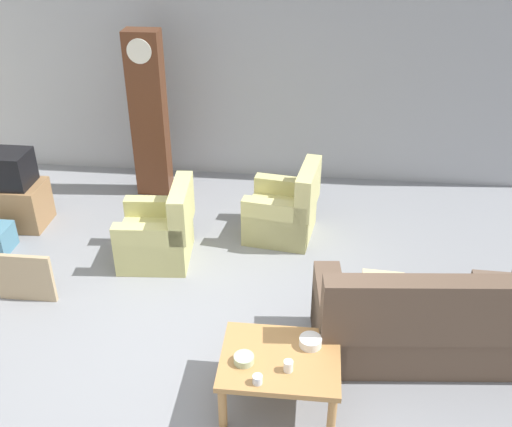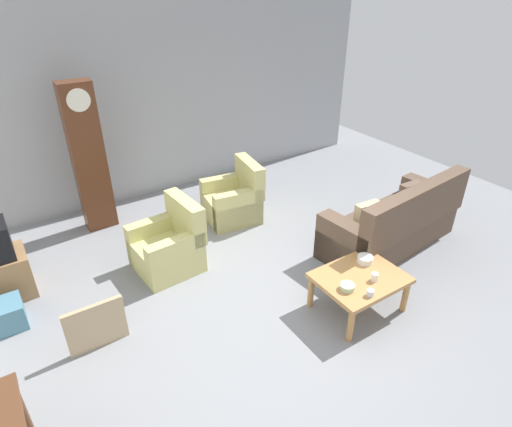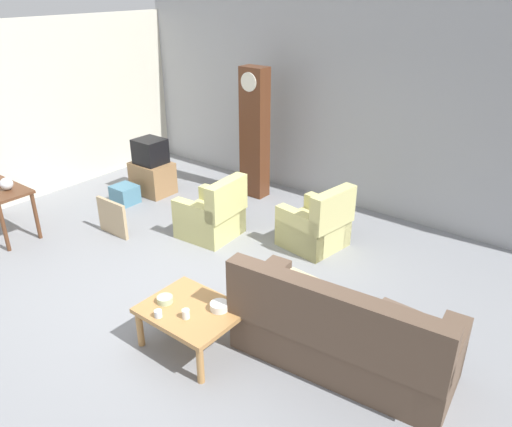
{
  "view_description": "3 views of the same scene",
  "coord_description": "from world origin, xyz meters",
  "px_view_note": "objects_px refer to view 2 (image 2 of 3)",
  "views": [
    {
      "loc": [
        0.85,
        -4.1,
        3.82
      ],
      "look_at": [
        0.33,
        0.87,
        0.9
      ],
      "focal_mm": 41.27,
      "sensor_mm": 36.0,
      "label": 1
    },
    {
      "loc": [
        -2.35,
        -3.15,
        3.41
      ],
      "look_at": [
        0.12,
        0.64,
        0.83
      ],
      "focal_mm": 29.86,
      "sensor_mm": 36.0,
      "label": 2
    },
    {
      "loc": [
        3.7,
        -3.43,
        3.44
      ],
      "look_at": [
        0.44,
        0.74,
        0.92
      ],
      "focal_mm": 34.94,
      "sensor_mm": 36.0,
      "label": 3
    }
  ],
  "objects_px": {
    "couch_floral": "(393,224)",
    "grandfather_clock": "(89,159)",
    "armchair_olive_far": "(234,201)",
    "cup_blue_rimmed": "(370,293)",
    "framed_picture_leaning": "(96,326)",
    "bowl_white_stacked": "(365,259)",
    "bowl_shallow_green": "(347,287)",
    "coffee_table_wood": "(360,281)",
    "armchair_olive_near": "(169,247)",
    "cup_white_porcelain": "(375,277)",
    "storage_box_blue": "(5,316)"
  },
  "relations": [
    {
      "from": "storage_box_blue",
      "to": "cup_white_porcelain",
      "type": "height_order",
      "value": "cup_white_porcelain"
    },
    {
      "from": "framed_picture_leaning",
      "to": "bowl_white_stacked",
      "type": "xyz_separation_m",
      "value": [
        2.89,
        -0.88,
        0.23
      ]
    },
    {
      "from": "bowl_white_stacked",
      "to": "armchair_olive_near",
      "type": "bearing_deg",
      "value": 134.38
    },
    {
      "from": "armchair_olive_far",
      "to": "storage_box_blue",
      "type": "height_order",
      "value": "armchair_olive_far"
    },
    {
      "from": "cup_white_porcelain",
      "to": "bowl_shallow_green",
      "type": "relative_size",
      "value": 0.58
    },
    {
      "from": "framed_picture_leaning",
      "to": "bowl_white_stacked",
      "type": "distance_m",
      "value": 3.03
    },
    {
      "from": "framed_picture_leaning",
      "to": "cup_white_porcelain",
      "type": "height_order",
      "value": "cup_white_porcelain"
    },
    {
      "from": "bowl_shallow_green",
      "to": "framed_picture_leaning",
      "type": "bearing_deg",
      "value": 154.59
    },
    {
      "from": "coffee_table_wood",
      "to": "grandfather_clock",
      "type": "xyz_separation_m",
      "value": [
        -1.95,
        3.51,
        0.7
      ]
    },
    {
      "from": "cup_blue_rimmed",
      "to": "grandfather_clock",
      "type": "bearing_deg",
      "value": 115.33
    },
    {
      "from": "storage_box_blue",
      "to": "bowl_white_stacked",
      "type": "xyz_separation_m",
      "value": [
        3.67,
        -1.71,
        0.34
      ]
    },
    {
      "from": "coffee_table_wood",
      "to": "bowl_shallow_green",
      "type": "distance_m",
      "value": 0.31
    },
    {
      "from": "coffee_table_wood",
      "to": "bowl_shallow_green",
      "type": "xyz_separation_m",
      "value": [
        -0.28,
        -0.08,
        0.1
      ]
    },
    {
      "from": "armchair_olive_far",
      "to": "cup_blue_rimmed",
      "type": "xyz_separation_m",
      "value": [
        -0.03,
        -2.86,
        0.19
      ]
    },
    {
      "from": "storage_box_blue",
      "to": "bowl_white_stacked",
      "type": "relative_size",
      "value": 2.09
    },
    {
      "from": "storage_box_blue",
      "to": "cup_white_porcelain",
      "type": "relative_size",
      "value": 4.13
    },
    {
      "from": "storage_box_blue",
      "to": "cup_white_porcelain",
      "type": "distance_m",
      "value": 4.05
    },
    {
      "from": "couch_floral",
      "to": "framed_picture_leaning",
      "type": "height_order",
      "value": "couch_floral"
    },
    {
      "from": "bowl_shallow_green",
      "to": "armchair_olive_near",
      "type": "bearing_deg",
      "value": 120.93
    },
    {
      "from": "armchair_olive_far",
      "to": "cup_blue_rimmed",
      "type": "relative_size",
      "value": 11.96
    },
    {
      "from": "cup_white_porcelain",
      "to": "bowl_shallow_green",
      "type": "height_order",
      "value": "cup_white_porcelain"
    },
    {
      "from": "cup_blue_rimmed",
      "to": "bowl_white_stacked",
      "type": "relative_size",
      "value": 0.42
    },
    {
      "from": "couch_floral",
      "to": "bowl_shallow_green",
      "type": "bearing_deg",
      "value": -154.88
    },
    {
      "from": "armchair_olive_near",
      "to": "armchair_olive_far",
      "type": "height_order",
      "value": "same"
    },
    {
      "from": "couch_floral",
      "to": "bowl_white_stacked",
      "type": "relative_size",
      "value": 11.76
    },
    {
      "from": "armchair_olive_far",
      "to": "grandfather_clock",
      "type": "height_order",
      "value": "grandfather_clock"
    },
    {
      "from": "cup_blue_rimmed",
      "to": "bowl_shallow_green",
      "type": "xyz_separation_m",
      "value": [
        -0.13,
        0.21,
        -0.0
      ]
    },
    {
      "from": "cup_blue_rimmed",
      "to": "bowl_white_stacked",
      "type": "xyz_separation_m",
      "value": [
        0.39,
        0.45,
        0.0
      ]
    },
    {
      "from": "grandfather_clock",
      "to": "storage_box_blue",
      "type": "distance_m",
      "value": 2.4
    },
    {
      "from": "grandfather_clock",
      "to": "storage_box_blue",
      "type": "xyz_separation_m",
      "value": [
        -1.48,
        -1.63,
        -0.94
      ]
    },
    {
      "from": "couch_floral",
      "to": "armchair_olive_near",
      "type": "height_order",
      "value": "couch_floral"
    },
    {
      "from": "armchair_olive_far",
      "to": "coffee_table_wood",
      "type": "relative_size",
      "value": 0.96
    },
    {
      "from": "cup_blue_rimmed",
      "to": "bowl_shallow_green",
      "type": "height_order",
      "value": "cup_blue_rimmed"
    },
    {
      "from": "cup_blue_rimmed",
      "to": "armchair_olive_near",
      "type": "bearing_deg",
      "value": 121.05
    },
    {
      "from": "grandfather_clock",
      "to": "bowl_shallow_green",
      "type": "xyz_separation_m",
      "value": [
        1.67,
        -3.59,
        -0.6
      ]
    },
    {
      "from": "grandfather_clock",
      "to": "storage_box_blue",
      "type": "height_order",
      "value": "grandfather_clock"
    },
    {
      "from": "couch_floral",
      "to": "armchair_olive_far",
      "type": "relative_size",
      "value": 2.36
    },
    {
      "from": "bowl_white_stacked",
      "to": "coffee_table_wood",
      "type": "bearing_deg",
      "value": -145.12
    },
    {
      "from": "coffee_table_wood",
      "to": "cup_blue_rimmed",
      "type": "relative_size",
      "value": 12.48
    },
    {
      "from": "couch_floral",
      "to": "armchair_olive_far",
      "type": "distance_m",
      "value": 2.39
    },
    {
      "from": "couch_floral",
      "to": "storage_box_blue",
      "type": "bearing_deg",
      "value": 165.81
    },
    {
      "from": "armchair_olive_near",
      "to": "grandfather_clock",
      "type": "relative_size",
      "value": 0.42
    },
    {
      "from": "bowl_white_stacked",
      "to": "grandfather_clock",
      "type": "bearing_deg",
      "value": 123.16
    },
    {
      "from": "framed_picture_leaning",
      "to": "couch_floral",
      "type": "bearing_deg",
      "value": -5.34
    },
    {
      "from": "armchair_olive_near",
      "to": "storage_box_blue",
      "type": "relative_size",
      "value": 2.38
    },
    {
      "from": "coffee_table_wood",
      "to": "armchair_olive_near",
      "type": "bearing_deg",
      "value": 127.68
    },
    {
      "from": "couch_floral",
      "to": "grandfather_clock",
      "type": "height_order",
      "value": "grandfather_clock"
    },
    {
      "from": "armchair_olive_far",
      "to": "framed_picture_leaning",
      "type": "distance_m",
      "value": 2.95
    },
    {
      "from": "couch_floral",
      "to": "grandfather_clock",
      "type": "distance_m",
      "value": 4.4
    },
    {
      "from": "couch_floral",
      "to": "cup_blue_rimmed",
      "type": "relative_size",
      "value": 28.27
    }
  ]
}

